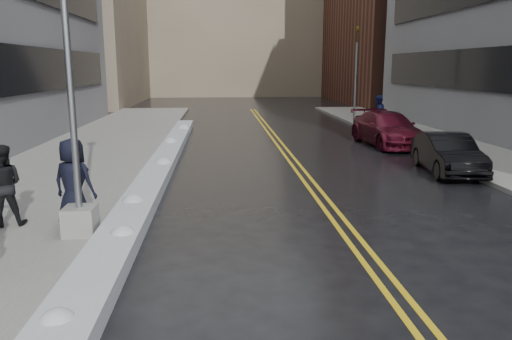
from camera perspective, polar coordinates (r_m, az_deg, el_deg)
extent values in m
plane|color=black|center=(9.09, -1.78, -11.87)|extent=(160.00, 160.00, 0.00)
cube|color=gray|center=(19.44, -20.27, 0.45)|extent=(5.50, 50.00, 0.15)
cube|color=gray|center=(21.33, 24.89, 1.03)|extent=(4.00, 50.00, 0.15)
cube|color=gold|center=(18.87, 4.09, 0.61)|extent=(0.12, 50.00, 0.01)
cube|color=gold|center=(18.91, 4.99, 0.63)|extent=(0.12, 50.00, 0.01)
cube|color=silver|center=(16.82, -11.31, -0.38)|extent=(0.90, 30.00, 0.34)
cube|color=gray|center=(54.74, -21.14, 16.62)|extent=(14.00, 22.00, 18.00)
cube|color=gray|center=(68.76, -2.29, 17.90)|extent=(36.00, 16.00, 22.00)
cube|color=gray|center=(11.21, -19.44, -5.48)|extent=(0.65, 0.65, 0.60)
cylinder|color=gray|center=(10.76, -20.86, 14.26)|extent=(0.14, 0.14, 7.00)
cylinder|color=maroon|center=(20.80, 22.56, 2.03)|extent=(0.24, 0.24, 0.60)
sphere|color=maroon|center=(20.76, 22.63, 2.85)|extent=(0.26, 0.26, 0.26)
cylinder|color=maroon|center=(20.80, 22.58, 2.17)|extent=(0.25, 0.10, 0.10)
cylinder|color=gray|center=(33.52, 11.30, 9.84)|extent=(0.14, 0.14, 5.00)
imported|color=#594C0C|center=(33.56, 11.51, 14.96)|extent=(0.16, 0.20, 1.00)
imported|color=black|center=(12.36, -27.01, -1.58)|extent=(1.03, 0.89, 1.83)
imported|color=black|center=(11.70, -20.13, -1.35)|extent=(1.10, 0.89, 1.96)
imported|color=navy|center=(28.27, 13.75, 6.32)|extent=(1.20, 1.15, 1.95)
imported|color=black|center=(18.45, 21.03, 1.76)|extent=(1.89, 4.30, 1.37)
imported|color=#470B1A|center=(24.22, 14.79, 4.58)|extent=(2.56, 5.50, 1.55)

